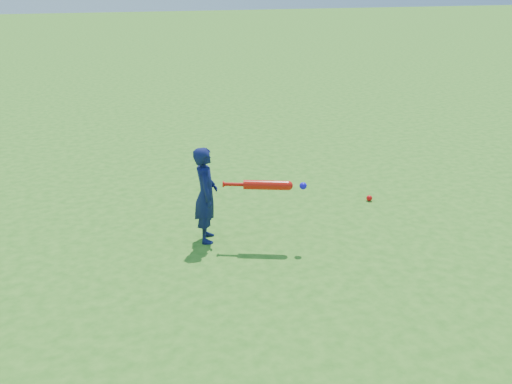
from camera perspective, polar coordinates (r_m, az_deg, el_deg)
ground at (r=5.56m, az=-10.60°, el=-6.59°), size 80.00×80.00×0.00m
child at (r=5.68m, az=-5.04°, el=-0.28°), size 0.31×0.40×0.98m
ground_ball_red at (r=6.95m, az=11.26°, el=-0.60°), size 0.07×0.07×0.07m
bat_swing at (r=5.53m, az=1.38°, el=0.69°), size 0.77×0.35×0.09m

